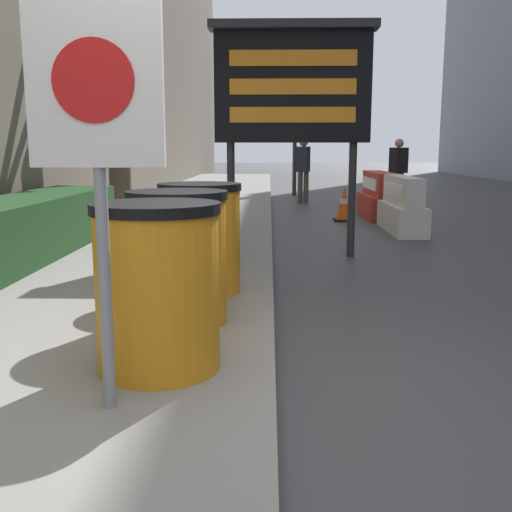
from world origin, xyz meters
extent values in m
plane|color=#3F3F42|center=(0.00, 0.00, 0.00)|extent=(120.00, 120.00, 0.00)
cylinder|color=#4C3D2D|center=(-2.62, 7.60, 1.62)|extent=(0.38, 0.38, 2.95)
cylinder|color=#4C3D2D|center=(-2.69, 8.15, 3.09)|extent=(1.25, 0.33, 1.61)
cylinder|color=#4C3D2D|center=(-2.73, 7.07, 3.56)|extent=(1.21, 0.40, 1.63)
cylinder|color=#4C3D2D|center=(-2.86, 7.06, 2.96)|extent=(1.16, 0.73, 0.88)
cylinder|color=orange|center=(-0.67, 0.53, 0.59)|extent=(0.69, 0.69, 0.89)
cylinder|color=black|center=(-0.67, 0.53, 1.06)|extent=(0.72, 0.72, 0.06)
cylinder|color=orange|center=(-0.69, 1.47, 0.59)|extent=(0.69, 0.69, 0.89)
cylinder|color=black|center=(-0.69, 1.47, 1.06)|extent=(0.72, 0.72, 0.06)
cylinder|color=orange|center=(-0.64, 2.41, 0.59)|extent=(0.69, 0.69, 0.89)
cylinder|color=black|center=(-0.64, 2.41, 1.06)|extent=(0.72, 0.72, 0.06)
cylinder|color=gray|center=(-0.81, -0.01, 0.91)|extent=(0.06, 0.06, 1.54)
cube|color=white|center=(-0.81, -0.03, 1.68)|extent=(0.61, 0.04, 0.75)
cylinder|color=red|center=(-0.81, -0.05, 1.68)|extent=(0.37, 0.01, 0.37)
cylinder|color=#28282B|center=(-0.53, 4.99, 0.73)|extent=(0.10, 0.10, 1.47)
cylinder|color=#28282B|center=(1.02, 4.99, 0.73)|extent=(0.10, 0.10, 1.47)
cube|color=black|center=(0.24, 4.99, 2.14)|extent=(1.95, 0.24, 1.35)
cube|color=#28282B|center=(0.24, 4.91, 2.87)|extent=(2.07, 0.34, 0.10)
cube|color=orange|center=(0.24, 4.86, 2.48)|extent=(1.56, 0.02, 0.19)
cube|color=orange|center=(0.24, 4.86, 2.14)|extent=(1.56, 0.02, 0.19)
cube|color=orange|center=(0.24, 4.86, 1.80)|extent=(1.56, 0.02, 0.19)
cube|color=silver|center=(2.20, 7.38, 0.23)|extent=(0.50, 1.87, 0.47)
cube|color=silver|center=(2.20, 7.38, 0.70)|extent=(0.30, 1.87, 0.47)
cube|color=white|center=(2.04, 7.38, 0.70)|extent=(0.02, 1.50, 0.23)
cube|color=red|center=(2.20, 9.55, 0.23)|extent=(0.64, 1.95, 0.46)
cube|color=red|center=(2.20, 9.55, 0.69)|extent=(0.38, 1.95, 0.46)
cube|color=white|center=(2.00, 9.55, 0.69)|extent=(0.02, 1.56, 0.23)
cube|color=black|center=(1.41, 8.89, 0.02)|extent=(0.38, 0.38, 0.04)
cone|color=#EA560F|center=(1.41, 8.89, 0.36)|extent=(0.30, 0.30, 0.63)
cylinder|color=white|center=(1.41, 8.89, 0.39)|extent=(0.17, 0.17, 0.09)
cylinder|color=#2D2D30|center=(0.71, 15.44, 1.79)|extent=(0.12, 0.12, 3.58)
cube|color=black|center=(0.71, 15.28, 3.16)|extent=(0.28, 0.28, 0.84)
sphere|color=#360605|center=(0.71, 15.13, 3.44)|extent=(0.15, 0.15, 0.15)
sphere|color=#392C06|center=(0.71, 15.13, 3.16)|extent=(0.15, 0.15, 0.15)
sphere|color=green|center=(0.71, 15.13, 2.88)|extent=(0.15, 0.15, 0.15)
cylinder|color=#514C42|center=(0.76, 12.86, 0.40)|extent=(0.13, 0.13, 0.81)
cylinder|color=#514C42|center=(0.91, 12.86, 0.40)|extent=(0.13, 0.13, 0.81)
cube|color=#232838|center=(0.84, 12.86, 1.13)|extent=(0.38, 0.49, 0.64)
sphere|color=gray|center=(0.84, 12.86, 1.56)|extent=(0.22, 0.22, 0.22)
cylinder|color=#333338|center=(3.11, 12.42, 0.40)|extent=(0.13, 0.13, 0.79)
cylinder|color=#333338|center=(3.26, 12.42, 0.40)|extent=(0.13, 0.13, 0.79)
cube|color=black|center=(3.18, 12.42, 1.11)|extent=(0.50, 0.47, 0.63)
sphere|color=tan|center=(3.18, 12.42, 1.53)|extent=(0.22, 0.22, 0.22)
camera|label=1|loc=(-0.04, -2.74, 1.38)|focal=42.00mm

